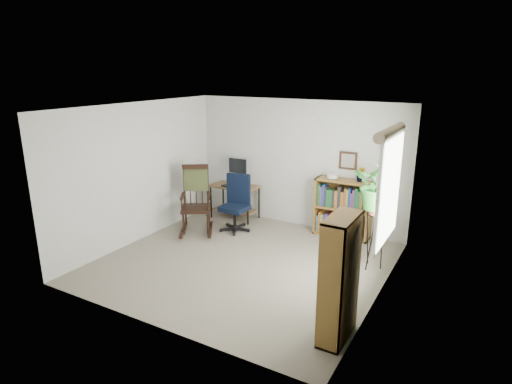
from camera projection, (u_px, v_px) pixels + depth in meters
The scene contains 18 objects.
floor at pixel (244, 262), 6.73m from camera, with size 4.20×4.00×0.00m, color gray.
ceiling at pixel (242, 108), 6.06m from camera, with size 4.20×4.00×0.00m, color silver.
wall_back at pixel (298, 164), 8.07m from camera, with size 4.20×0.00×2.40m, color silver.
wall_front at pixel (149, 232), 4.72m from camera, with size 4.20×0.00×2.40m, color silver.
wall_left at pixel (139, 173), 7.39m from camera, with size 0.00×4.00×2.40m, color silver.
wall_right at pixel (385, 211), 5.40m from camera, with size 0.00×4.00×2.40m, color silver.
window at pixel (388, 190), 5.62m from camera, with size 0.12×1.20×1.50m, color white, non-canonical shape.
desk at pixel (235, 202), 8.64m from camera, with size 0.94×0.52×0.68m, color brown, non-canonical shape.
monitor at pixel (238, 171), 8.58m from camera, with size 0.46×0.16×0.56m, color #BABABE, non-canonical shape.
keyboard at pixel (231, 186), 8.44m from camera, with size 0.40×0.15×0.03m, color black.
office_chair at pixel (235, 204), 7.89m from camera, with size 0.58×0.58×1.07m, color black, non-canonical shape.
rocking_chair at pixel (196, 199), 7.80m from camera, with size 0.65×1.09×1.26m, color black, non-canonical shape.
low_bookshelf at pixel (343, 208), 7.64m from camera, with size 1.00×0.33×1.05m, color olive, non-canonical shape.
tall_bookshelf at pixel (339, 279), 4.66m from camera, with size 0.27×0.64×1.45m, color olive, non-canonical shape.
plant_stand at pixel (374, 237), 6.42m from camera, with size 0.28×0.28×1.01m, color black, non-canonical shape.
spider_plant at pixel (380, 161), 6.09m from camera, with size 1.69×1.88×1.46m, color #276E26.
potted_plant_small at pixel (360, 179), 7.36m from camera, with size 0.13×0.24×0.11m, color #276E26.
framed_picture at pixel (348, 161), 7.53m from camera, with size 0.32×0.04×0.32m, color black, non-canonical shape.
Camera 1 is at (3.20, -5.26, 2.94)m, focal length 30.00 mm.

